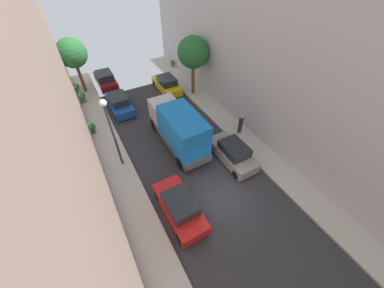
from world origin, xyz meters
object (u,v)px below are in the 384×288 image
object	(u,v)px
parked_car_left_3	(106,79)
street_tree_0	(72,53)
parked_car_left_2	(119,103)
delivery_truck	(178,127)
potted_plant_0	(92,128)
pedestrian	(241,123)
potted_plant_4	(172,63)
street_tree_1	(193,53)
potted_plant_2	(82,97)
parked_car_left_1	(180,207)
parked_car_right_2	(167,84)
lamp_post	(110,125)
potted_plant_3	(76,88)
parked_car_right_1	(233,153)

from	to	relation	value
parked_car_left_3	street_tree_0	xyz separation A→B (m)	(-2.31, -0.28, 3.41)
parked_car_left_3	parked_car_left_2	bearing A→B (deg)	-90.00
delivery_truck	potted_plant_0	xyz separation A→B (m)	(-5.70, 4.74, -1.13)
pedestrian	potted_plant_4	bearing A→B (deg)	87.65
street_tree_1	potted_plant_2	world-z (taller)	street_tree_1
parked_car_left_1	parked_car_right_2	distance (m)	14.62
potted_plant_2	potted_plant_0	bearing A→B (deg)	-91.43
parked_car_left_3	lamp_post	xyz separation A→B (m)	(-1.90, -12.32, 3.03)
parked_car_left_3	potted_plant_3	world-z (taller)	parked_car_left_3
parked_car_left_1	delivery_truck	xyz separation A→B (m)	(2.70, 5.43, 1.07)
parked_car_left_3	potted_plant_3	size ratio (longest dim) A/B	4.43
parked_car_left_2	lamp_post	bearing A→B (deg)	-105.15
parked_car_right_1	potted_plant_2	xyz separation A→B (m)	(-8.27, 13.42, 0.01)
pedestrian	potted_plant_3	size ratio (longest dim) A/B	1.81
potted_plant_2	lamp_post	bearing A→B (deg)	-84.42
potted_plant_2	parked_car_left_3	bearing A→B (deg)	39.86
street_tree_0	potted_plant_4	world-z (taller)	street_tree_0
parked_car_left_3	potted_plant_2	distance (m)	3.74
parked_car_left_3	parked_car_right_2	xyz separation A→B (m)	(5.40, -4.28, 0.00)
street_tree_0	parked_car_right_1	bearing A→B (deg)	-63.60
parked_car_left_2	lamp_post	world-z (taller)	lamp_post
parked_car_right_1	potted_plant_2	distance (m)	15.77
parked_car_left_1	potted_plant_4	distance (m)	20.19
lamp_post	potted_plant_0	bearing A→B (deg)	103.40
parked_car_left_1	delivery_truck	bearing A→B (deg)	63.54
parked_car_right_1	street_tree_0	bearing A→B (deg)	116.40
street_tree_0	potted_plant_0	size ratio (longest dim) A/B	6.09
potted_plant_2	potted_plant_3	world-z (taller)	potted_plant_2
pedestrian	parked_car_left_1	bearing A→B (deg)	-151.81
parked_car_right_1	potted_plant_2	size ratio (longest dim) A/B	4.01
parked_car_left_1	potted_plant_0	xyz separation A→B (m)	(-3.00, 10.17, -0.06)
potted_plant_0	potted_plant_3	xyz separation A→B (m)	(-0.07, 7.46, 0.03)
potted_plant_0	delivery_truck	bearing A→B (deg)	-39.75
parked_car_right_1	street_tree_1	world-z (taller)	street_tree_1
parked_car_left_2	potted_plant_4	size ratio (longest dim) A/B	5.24
parked_car_left_2	delivery_truck	distance (m)	7.70
parked_car_left_1	street_tree_1	size ratio (longest dim) A/B	0.73
potted_plant_0	parked_car_left_3	bearing A→B (deg)	68.69
parked_car_right_1	potted_plant_4	distance (m)	16.60
potted_plant_0	potted_plant_2	xyz separation A→B (m)	(0.13, 5.30, 0.07)
pedestrian	potted_plant_3	xyz separation A→B (m)	(-10.84, 13.47, -0.39)
parked_car_right_2	lamp_post	bearing A→B (deg)	-132.23
lamp_post	parked_car_left_3	bearing A→B (deg)	81.23
street_tree_0	potted_plant_3	size ratio (longest dim) A/B	5.69
potted_plant_4	potted_plant_0	bearing A→B (deg)	-144.12
parked_car_left_1	potted_plant_0	bearing A→B (deg)	106.45
parked_car_left_3	potted_plant_2	bearing A→B (deg)	-140.14
potted_plant_3	parked_car_left_2	bearing A→B (deg)	-58.77
potted_plant_2	lamp_post	xyz separation A→B (m)	(0.97, -9.93, 3.02)
parked_car_left_1	parked_car_left_3	distance (m)	17.86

